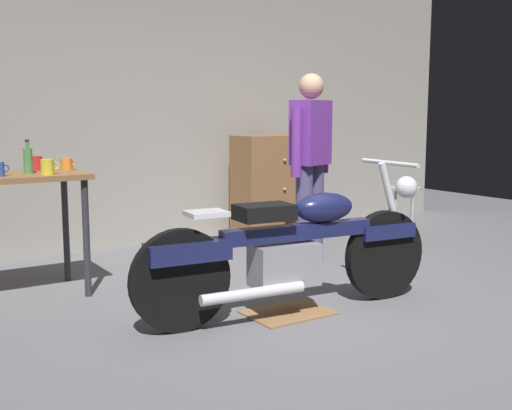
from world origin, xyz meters
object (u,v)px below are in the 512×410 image
Objects in this scene: mug_yellow_tall at (48,167)px; mug_orange_travel at (67,164)px; motorcycle at (294,247)px; mug_red_diner at (37,163)px; bottle at (28,160)px; person_standing at (310,159)px; shop_stool at (404,202)px; wooden_dresser at (272,187)px.

mug_yellow_tall reaches higher than mug_orange_travel.
mug_red_diner is (-1.25, 1.58, 0.50)m from motorcycle.
bottle is at bearing -159.03° from mug_orange_travel.
person_standing reaches higher than mug_yellow_tall.
shop_stool is (0.94, -0.22, -0.43)m from person_standing.
wooden_dresser is 2.52m from mug_orange_travel.
mug_orange_travel is (0.21, 0.28, -0.01)m from mug_yellow_tall.
person_standing is 2.36m from bottle.
mug_orange_travel is at bearing -162.78° from wooden_dresser.
motorcycle is at bearing 26.08° from person_standing.
bottle is (-2.68, -0.85, 0.45)m from wooden_dresser.
person_standing is at bearing -11.87° from mug_red_diner.
person_standing is 1.06m from shop_stool.
mug_orange_travel is at bearing 52.69° from mug_yellow_tall.
motorcycle reaches higher than mug_orange_travel.
mug_orange_travel is (-2.98, 0.59, 0.45)m from shop_stool.
person_standing is at bearing -2.07° from mug_yellow_tall.
motorcycle is 17.40× the size of mug_yellow_tall.
mug_red_diner is 0.25m from bottle.
wooden_dresser is (-0.60, 1.32, 0.05)m from shop_stool.
mug_yellow_tall is at bearing -92.63° from mug_red_diner.
shop_stool is at bearing -65.56° from wooden_dresser.
person_standing is 1.21m from wooden_dresser.
motorcycle is at bearing -54.48° from mug_orange_travel.
person_standing reaches higher than motorcycle.
shop_stool is at bearing 30.42° from motorcycle.
mug_yellow_tall is at bearing 142.50° from motorcycle.
wooden_dresser reaches higher than mug_orange_travel.
motorcycle is 1.99m from bottle.
mug_yellow_tall is (-2.59, -1.02, 0.40)m from wooden_dresser.
mug_yellow_tall is at bearing 174.54° from shop_stool.
person_standing is at bearing 54.13° from motorcycle.
motorcycle is 9.07× the size of bottle.
mug_red_diner reaches higher than motorcycle.
mug_yellow_tall reaches higher than mug_red_diner.
mug_orange_travel is (-2.04, 0.36, 0.02)m from person_standing.
shop_stool is at bearing -8.12° from bottle.
mug_orange_travel is at bearing -32.40° from person_standing.
mug_red_diner reaches higher than shop_stool.
motorcycle is 2.12m from shop_stool.
mug_red_diner is 0.22m from mug_orange_travel.
bottle is (-0.11, -0.22, 0.04)m from mug_red_diner.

